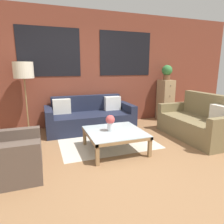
# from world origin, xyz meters

# --- Properties ---
(ground_plane) EXTENTS (16.00, 16.00, 0.00)m
(ground_plane) POSITION_xyz_m (0.00, 0.00, 0.00)
(ground_plane) COLOR #8E6642
(wall_back_brick) EXTENTS (8.40, 0.09, 2.80)m
(wall_back_brick) POSITION_xyz_m (0.00, 2.44, 1.41)
(wall_back_brick) COLOR brown
(wall_back_brick) RESTS_ON ground_plane
(rug) EXTENTS (1.85, 1.70, 0.00)m
(rug) POSITION_xyz_m (-0.03, 1.19, 0.00)
(rug) COLOR beige
(rug) RESTS_ON ground_plane
(couch_dark) EXTENTS (2.03, 0.88, 0.78)m
(couch_dark) POSITION_xyz_m (-0.15, 1.95, 0.28)
(couch_dark) COLOR #1E2338
(couch_dark) RESTS_ON ground_plane
(settee_vintage) EXTENTS (0.80, 1.63, 0.92)m
(settee_vintage) POSITION_xyz_m (1.84, 0.62, 0.31)
(settee_vintage) COLOR olive
(settee_vintage) RESTS_ON ground_plane
(armchair_corner) EXTENTS (0.80, 0.82, 0.84)m
(armchair_corner) POSITION_xyz_m (-1.70, 0.26, 0.28)
(armchair_corner) COLOR brown
(armchair_corner) RESTS_ON ground_plane
(coffee_table) EXTENTS (0.97, 0.97, 0.36)m
(coffee_table) POSITION_xyz_m (-0.03, 0.58, 0.31)
(coffee_table) COLOR silver
(coffee_table) RESTS_ON ground_plane
(floor_lamp) EXTENTS (0.41, 0.41, 1.57)m
(floor_lamp) POSITION_xyz_m (-1.52, 2.06, 1.35)
(floor_lamp) COLOR olive
(floor_lamp) RESTS_ON ground_plane
(drawer_cabinet) EXTENTS (0.34, 0.42, 1.12)m
(drawer_cabinet) POSITION_xyz_m (2.08, 2.16, 0.56)
(drawer_cabinet) COLOR tan
(drawer_cabinet) RESTS_ON ground_plane
(potted_plant) EXTENTS (0.28, 0.28, 0.40)m
(potted_plant) POSITION_xyz_m (2.08, 2.16, 1.34)
(potted_plant) COLOR brown
(potted_plant) RESTS_ON drawer_cabinet
(flower_vase) EXTENTS (0.16, 0.16, 0.29)m
(flower_vase) POSITION_xyz_m (-0.11, 0.60, 0.53)
(flower_vase) COLOR silver
(flower_vase) RESTS_ON coffee_table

